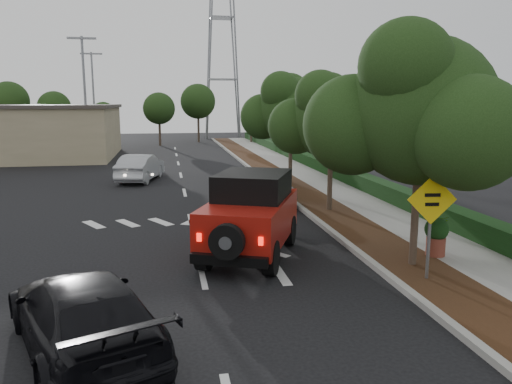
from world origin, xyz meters
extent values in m
plane|color=black|center=(0.00, 0.00, 0.00)|extent=(120.00, 120.00, 0.00)
cube|color=#9E9B93|center=(4.60, 12.00, 0.07)|extent=(0.20, 70.00, 0.15)
cube|color=black|center=(5.60, 12.00, 0.06)|extent=(1.80, 70.00, 0.12)
cube|color=gray|center=(7.50, 12.00, 0.06)|extent=(2.00, 70.00, 0.12)
cube|color=black|center=(8.90, 12.00, 0.40)|extent=(0.80, 70.00, 0.80)
cylinder|color=black|center=(1.23, 2.99, 0.46)|extent=(0.66, 0.97, 0.92)
cylinder|color=black|center=(2.88, 2.29, 0.46)|extent=(0.66, 0.97, 0.92)
cylinder|color=black|center=(0.09, 0.34, 0.46)|extent=(0.66, 0.97, 0.92)
cylinder|color=black|center=(1.74, -0.37, 0.46)|extent=(0.66, 0.97, 0.92)
cube|color=#9C150E|center=(1.49, 1.31, 1.09)|extent=(3.57, 4.72, 1.15)
cube|color=black|center=(1.62, 1.63, 2.03)|extent=(2.67, 2.90, 0.73)
cube|color=#9C150E|center=(2.12, 2.79, 1.00)|extent=(2.14, 1.81, 0.94)
cube|color=black|center=(0.61, -0.72, 0.57)|extent=(1.89, 0.96, 0.25)
cylinder|color=black|center=(0.55, -0.87, 1.09)|extent=(0.90, 0.58, 0.87)
cube|color=#FF190C|center=(-0.08, -0.35, 1.09)|extent=(0.12, 0.09, 0.21)
cube|color=#FF190C|center=(1.36, -0.97, 1.09)|extent=(0.12, 0.09, 0.21)
imported|color=#B6B8BF|center=(3.20, 9.00, 0.67)|extent=(2.72, 5.05, 1.35)
imported|color=black|center=(-2.36, -3.70, 0.72)|extent=(3.72, 5.32, 1.43)
imported|color=#ABADB3|center=(-2.28, 16.23, 0.75)|extent=(2.66, 4.83, 1.51)
imported|color=#B2B6BA|center=(-9.34, 26.74, 0.73)|extent=(4.46, 2.25, 1.46)
cylinder|color=slate|center=(5.40, -1.62, 1.32)|extent=(0.09, 0.09, 2.37)
cube|color=yellow|center=(5.40, -1.65, 2.11)|extent=(1.21, 0.17, 1.21)
cube|color=black|center=(5.39, -1.67, 2.22)|extent=(0.38, 0.06, 0.08)
cube|color=black|center=(5.39, -1.67, 2.00)|extent=(0.34, 0.05, 0.08)
cylinder|color=brown|center=(6.60, 0.09, 0.38)|extent=(0.54, 0.54, 0.53)
sphere|color=black|center=(6.60, 0.09, 0.88)|extent=(0.66, 0.66, 0.66)
imported|color=black|center=(6.60, 0.09, 0.96)|extent=(0.57, 0.49, 0.63)
camera|label=1|loc=(-0.81, -12.39, 4.41)|focal=35.00mm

